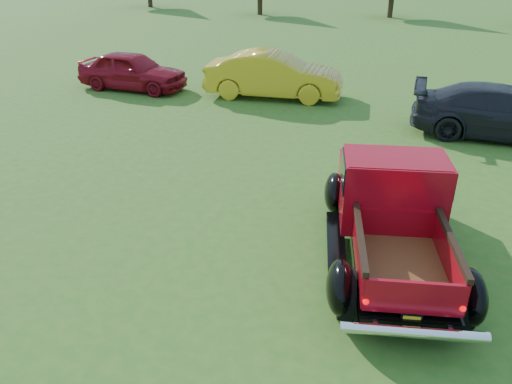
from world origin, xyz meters
The scene contains 5 objects.
ground centered at (0.00, 0.00, 0.00)m, with size 120.00×120.00×0.00m, color #2D5A19.
pickup_truck centered at (1.57, 1.02, 0.81)m, with size 3.13×4.87×1.70m.
show_car_red centered at (-8.50, 8.15, 0.66)m, with size 1.56×3.88×1.32m, color maroon.
show_car_yellow centered at (-3.50, 9.09, 0.75)m, with size 1.59×4.55×1.50m, color gold.
show_car_grey centered at (3.50, 7.76, 0.68)m, with size 1.91×4.69×1.36m, color black.
Camera 1 is at (2.27, -6.55, 4.73)m, focal length 35.00 mm.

